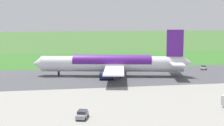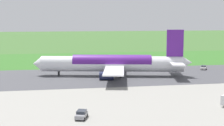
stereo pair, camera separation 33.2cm
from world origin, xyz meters
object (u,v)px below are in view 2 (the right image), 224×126
object	(u,v)px
airliner_main	(113,63)
no_stopping_sign	(91,58)
service_car_followme	(82,114)
service_car_ops	(204,67)
traffic_cone_orange	(82,62)

from	to	relation	value
airliner_main	no_stopping_sign	distance (m)	43.93
airliner_main	service_car_followme	distance (m)	49.78
airliner_main	service_car_ops	bearing A→B (deg)	-167.21
service_car_followme	traffic_cone_orange	world-z (taller)	service_car_followme
airliner_main	no_stopping_sign	size ratio (longest dim) A/B	22.33
service_car_followme	traffic_cone_orange	xyz separation A→B (m)	(-7.45, -82.94, -0.57)
traffic_cone_orange	airliner_main	bearing A→B (deg)	101.88
service_car_followme	no_stopping_sign	world-z (taller)	no_stopping_sign
service_car_followme	service_car_ops	size ratio (longest dim) A/B	1.00
no_stopping_sign	traffic_cone_orange	distance (m)	9.67
service_car_followme	no_stopping_sign	distance (m)	91.97
service_car_ops	traffic_cone_orange	bearing A→B (deg)	-31.57
airliner_main	service_car_followme	bearing A→B (deg)	72.49
airliner_main	no_stopping_sign	world-z (taller)	airliner_main
service_car_ops	no_stopping_sign	world-z (taller)	no_stopping_sign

